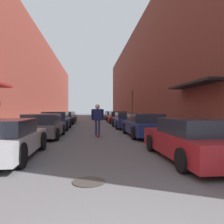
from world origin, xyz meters
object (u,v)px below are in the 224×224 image
(parked_car_left_1, at_px, (43,126))
(parked_car_right_5, at_px, (110,115))
(parked_car_left_3, at_px, (64,118))
(parked_car_right_3, at_px, (118,118))
(manhole_cover, at_px, (89,182))
(parked_car_left_0, at_px, (4,139))
(parked_car_right_2, at_px, (126,120))
(parked_car_right_1, at_px, (144,125))
(parked_car_right_0, at_px, (193,140))
(parked_car_right_4, at_px, (112,116))
(parked_car_left_4, at_px, (68,117))
(skateboarder, at_px, (98,117))
(parked_car_left_2, at_px, (56,121))
(traffic_light, at_px, (132,103))

(parked_car_left_1, bearing_deg, parked_car_right_5, 75.93)
(parked_car_left_3, bearing_deg, parked_car_right_3, 11.14)
(parked_car_left_1, xyz_separation_m, parked_car_right_3, (5.62, 11.81, 0.02))
(parked_car_left_3, relative_size, manhole_cover, 5.91)
(parked_car_left_0, xyz_separation_m, parked_car_right_2, (5.68, 10.83, 0.02))
(parked_car_right_1, distance_m, manhole_cover, 8.37)
(parked_car_left_0, bearing_deg, manhole_cover, -43.27)
(parked_car_right_0, relative_size, parked_car_right_4, 1.02)
(parked_car_left_4, distance_m, parked_car_right_1, 16.74)
(parked_car_left_0, distance_m, skateboarder, 6.16)
(manhole_cover, bearing_deg, parked_car_right_2, 77.31)
(parked_car_left_0, relative_size, parked_car_left_2, 0.95)
(parked_car_right_2, relative_size, parked_car_right_5, 1.12)
(parked_car_left_2, relative_size, skateboarder, 2.41)
(parked_car_right_4, bearing_deg, parked_car_right_1, -89.77)
(parked_car_right_2, height_order, parked_car_right_4, parked_car_right_2)
(parked_car_left_0, relative_size, parked_car_right_2, 0.91)
(parked_car_right_0, distance_m, skateboarder, 6.64)
(parked_car_left_1, relative_size, traffic_light, 1.17)
(parked_car_left_2, xyz_separation_m, parked_car_right_1, (5.73, -4.80, -0.03))
(parked_car_left_1, distance_m, parked_car_right_1, 5.69)
(parked_car_right_5, bearing_deg, parked_car_right_4, -91.77)
(parked_car_right_5, bearing_deg, parked_car_right_2, -90.71)
(parked_car_right_1, xyz_separation_m, parked_car_right_2, (-0.13, 5.61, -0.01))
(parked_car_left_1, height_order, parked_car_left_3, parked_car_left_1)
(parked_car_left_3, height_order, parked_car_right_0, parked_car_right_0)
(parked_car_right_2, bearing_deg, parked_car_right_1, -88.67)
(parked_car_right_2, height_order, parked_car_right_5, parked_car_right_2)
(parked_car_right_4, bearing_deg, parked_car_left_3, -128.09)
(manhole_cover, bearing_deg, parked_car_left_3, 98.24)
(parked_car_right_2, relative_size, parked_car_right_4, 1.06)
(parked_car_left_0, height_order, parked_car_right_4, parked_car_left_0)
(parked_car_left_2, height_order, parked_car_left_3, parked_car_left_2)
(parked_car_left_4, distance_m, manhole_cover, 23.58)
(parked_car_left_2, bearing_deg, parked_car_left_4, 90.76)
(parked_car_left_0, height_order, parked_car_right_2, parked_car_right_2)
(traffic_light, bearing_deg, parked_car_left_4, 144.29)
(parked_car_left_4, bearing_deg, parked_car_right_4, 20.50)
(parked_car_left_4, relative_size, manhole_cover, 6.14)
(skateboarder, height_order, manhole_cover, skateboarder)
(parked_car_left_4, distance_m, skateboarder, 15.94)
(parked_car_left_3, relative_size, parked_car_right_3, 0.87)
(parked_car_right_1, bearing_deg, manhole_cover, -112.08)
(parked_car_right_2, relative_size, traffic_light, 1.36)
(parked_car_right_4, relative_size, manhole_cover, 6.26)
(parked_car_right_3, bearing_deg, parked_car_right_5, 89.23)
(parked_car_right_0, distance_m, parked_car_right_1, 5.96)
(parked_car_left_0, distance_m, manhole_cover, 3.72)
(parked_car_left_3, relative_size, parked_car_right_0, 0.92)
(parked_car_left_3, bearing_deg, parked_car_right_5, 64.56)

